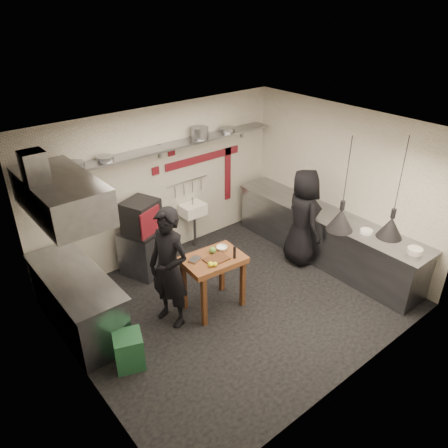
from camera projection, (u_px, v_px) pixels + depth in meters
floor at (236, 303)px, 7.08m from camera, size 5.00×5.00×0.00m
ceiling at (239, 134)px, 5.75m from camera, size 5.00×5.00×0.00m
wall_back at (161, 184)px, 7.84m from camera, size 5.00×0.04×2.80m
wall_front at (358, 296)px, 4.98m from camera, size 5.00×0.04×2.80m
wall_left at (73, 294)px, 5.02m from camera, size 0.04×4.20×2.80m
wall_right at (343, 185)px, 7.81m from camera, size 0.04×4.20×2.80m
red_band_horiz at (203, 158)px, 8.23m from camera, size 1.70×0.02×0.14m
red_band_vert at (228, 174)px, 8.79m from camera, size 0.14×0.02×1.10m
red_tile_a at (171, 152)px, 7.71m from camera, size 0.14×0.02×0.14m
red_tile_b at (156, 171)px, 7.64m from camera, size 0.14×0.02×0.14m
back_shelf at (164, 148)px, 7.38m from camera, size 4.60×0.34×0.04m
shelf_bracket_left at (50, 178)px, 6.47m from camera, size 0.04×0.06×0.24m
shelf_bracket_mid at (159, 151)px, 7.53m from camera, size 0.04×0.06×0.24m
shelf_bracket_right at (242, 131)px, 8.59m from camera, size 0.04×0.06×0.24m
pan_far_left at (75, 165)px, 6.48m from camera, size 0.35×0.35×0.09m
pan_mid_left at (105, 158)px, 6.76m from camera, size 0.32×0.32×0.07m
stock_pot at (200, 133)px, 7.75m from camera, size 0.34×0.34×0.20m
pan_right at (227, 130)px, 8.13m from camera, size 0.35×0.35×0.08m
oven_stand at (145, 251)px, 7.73m from camera, size 0.90×0.87×0.80m
combi_oven at (141, 217)px, 7.38m from camera, size 0.69×0.67×0.58m
oven_door at (150, 222)px, 7.21m from camera, size 0.46×0.20×0.46m
oven_glass at (147, 223)px, 7.20m from camera, size 0.34×0.15×0.34m
hand_sink at (193, 210)px, 8.32m from camera, size 0.46×0.34×0.22m
sink_tap at (192, 201)px, 8.24m from camera, size 0.03×0.03×0.14m
sink_drain at (195, 230)px, 8.50m from camera, size 0.06×0.06×0.66m
utensil_rail at (187, 181)px, 8.16m from camera, size 0.90×0.02×0.02m
counter_right at (324, 237)px, 8.06m from camera, size 0.70×3.80×0.90m
counter_right_top at (327, 214)px, 7.84m from camera, size 0.76×3.90×0.03m
plate_stack at (415, 251)px, 6.64m from camera, size 0.24×0.24×0.09m
small_bowl_right at (366, 231)px, 7.22m from camera, size 0.27×0.27×0.05m
counter_left at (78, 302)px, 6.38m from camera, size 0.70×1.90×0.90m
counter_left_top at (73, 276)px, 6.16m from camera, size 0.76×2.00×0.03m
extractor_hood at (61, 196)px, 5.60m from camera, size 0.78×1.60×0.50m
hood_duct at (35, 171)px, 5.27m from camera, size 0.28×0.28×0.50m
green_bin at (129, 350)px, 5.80m from camera, size 0.48×0.48×0.50m
prep_table at (213, 282)px, 6.79m from camera, size 0.97×0.72×0.92m
cutting_board at (216, 259)px, 6.52m from camera, size 0.36×0.26×0.02m
pepper_mill at (235, 252)px, 6.52m from camera, size 0.05×0.05×0.20m
lemon_a at (210, 264)px, 6.34m from camera, size 0.10×0.10×0.08m
lemon_b at (215, 264)px, 6.35m from camera, size 0.09×0.09×0.07m
veg_ball at (212, 250)px, 6.67m from camera, size 0.14×0.14×0.11m
steel_tray at (195, 260)px, 6.50m from camera, size 0.22×0.19×0.03m
bowl at (222, 248)px, 6.76m from camera, size 0.20×0.20×0.06m
heat_lamp_near at (345, 185)px, 6.03m from camera, size 0.49×0.49×1.41m
heat_lamp_far at (398, 189)px, 6.09m from camera, size 0.45×0.45×1.54m
chef_left at (169, 269)px, 6.27m from camera, size 0.62×0.78×1.89m
chef_right at (303, 217)px, 7.78m from camera, size 0.84×1.02×1.80m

